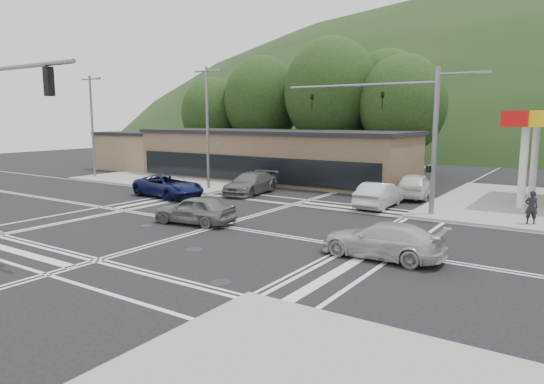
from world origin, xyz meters
The scene contains 20 objects.
ground centered at (0.00, 0.00, 0.00)m, with size 120.00×120.00×0.00m, color black.
sidewalk_nw centered at (-15.00, 15.00, 0.07)m, with size 16.00×16.00×0.15m, color gray.
commercial_row centered at (-8.00, 17.00, 2.00)m, with size 24.00×8.00×4.00m, color brown.
commercial_nw centered at (-24.00, 17.00, 1.80)m, with size 8.00×7.00×3.60m, color #846B4F.
hill_north centered at (0.00, 90.00, 0.00)m, with size 252.00×126.00×140.00m, color #1E3518.
tree_n_a centered at (-14.00, 24.00, 7.14)m, with size 8.00×8.00×11.75m.
tree_n_b centered at (-6.00, 24.00, 7.79)m, with size 9.00×9.00×12.98m.
tree_n_c centered at (1.00, 24.00, 6.49)m, with size 7.60×7.60×10.87m.
tree_n_d centered at (-20.00, 23.00, 5.84)m, with size 6.80×6.80×9.76m.
tree_n_e centered at (-2.00, 28.00, 7.14)m, with size 8.40×8.40×11.98m.
streetlight_nw centered at (-8.44, 9.00, 5.05)m, with size 2.50×0.25×9.00m.
streetlight_w centered at (-21.94, 9.00, 5.05)m, with size 2.50×0.25×9.00m.
signal_mast_ne centered at (6.95, 8.20, 5.07)m, with size 11.65×0.30×8.00m.
car_blue_west centered at (-8.60, 5.00, 0.76)m, with size 2.54×5.50×1.53m, color #0D133D.
car_grey_center centered at (-1.31, -0.30, 0.73)m, with size 1.72×4.26×1.45m, color slate.
car_silver_east centered at (8.85, -0.82, 0.69)m, with size 1.93×4.75×1.38m, color #B5B8BD.
car_queue_a centered at (4.79, 9.23, 0.76)m, with size 1.62×4.64×1.53m, color #B6BABE.
car_queue_b centered at (5.50, 14.00, 0.84)m, with size 1.99×4.96×1.69m, color silver.
car_northbound centered at (-4.71, 9.15, 0.76)m, with size 2.13×5.24×1.52m, color #575A5C.
pedestrian centered at (13.00, 8.39, 0.98)m, with size 0.61×0.40×1.66m, color black.
Camera 1 is at (15.35, -18.26, 5.35)m, focal length 32.00 mm.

